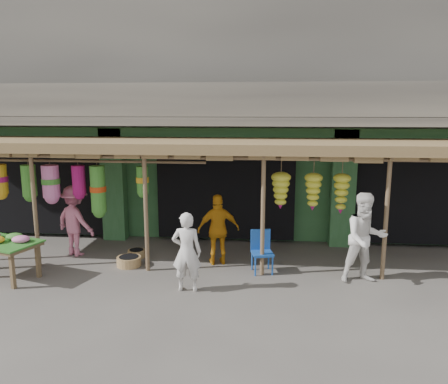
# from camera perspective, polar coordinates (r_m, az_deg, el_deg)

# --- Properties ---
(ground) EXTENTS (80.00, 80.00, 0.00)m
(ground) POSITION_cam_1_polar(r_m,az_deg,el_deg) (9.80, -0.97, -10.08)
(ground) COLOR #514C47
(ground) RESTS_ON ground
(building) EXTENTS (16.40, 6.80, 7.00)m
(building) POSITION_cam_1_polar(r_m,az_deg,el_deg) (14.00, 1.31, 10.31)
(building) COLOR gray
(building) RESTS_ON ground
(awning) EXTENTS (14.00, 2.70, 2.79)m
(awning) POSITION_cam_1_polar(r_m,az_deg,el_deg) (10.01, -1.40, 5.50)
(awning) COLOR brown
(awning) RESTS_ON ground
(flower_table) EXTENTS (1.76, 1.34, 0.94)m
(flower_table) POSITION_cam_1_polar(r_m,az_deg,el_deg) (10.20, -26.96, -5.98)
(flower_table) COLOR brown
(flower_table) RESTS_ON ground
(blue_chair) EXTENTS (0.52, 0.53, 0.91)m
(blue_chair) POSITION_cam_1_polar(r_m,az_deg,el_deg) (9.58, 4.92, -7.39)
(blue_chair) COLOR #1A4FAF
(blue_chair) RESTS_ON ground
(basket_mid) EXTENTS (0.65, 0.65, 0.21)m
(basket_mid) POSITION_cam_1_polar(r_m,az_deg,el_deg) (10.21, -12.30, -8.83)
(basket_mid) COLOR brown
(basket_mid) RESTS_ON ground
(basket_right) EXTENTS (0.42, 0.42, 0.19)m
(basket_right) POSITION_cam_1_polar(r_m,az_deg,el_deg) (10.73, -11.37, -7.90)
(basket_right) COLOR #A88F4E
(basket_right) RESTS_ON ground
(person_front) EXTENTS (0.58, 0.39, 1.57)m
(person_front) POSITION_cam_1_polar(r_m,az_deg,el_deg) (8.51, -4.89, -7.80)
(person_front) COLOR silver
(person_front) RESTS_ON ground
(person_right) EXTENTS (1.03, 0.87, 1.85)m
(person_right) POSITION_cam_1_polar(r_m,az_deg,el_deg) (9.30, 17.96, -5.76)
(person_right) COLOR white
(person_right) RESTS_ON ground
(person_vendor) EXTENTS (1.02, 0.62, 1.62)m
(person_vendor) POSITION_cam_1_polar(r_m,az_deg,el_deg) (9.90, -0.73, -4.93)
(person_vendor) COLOR orange
(person_vendor) RESTS_ON ground
(person_shopper) EXTENTS (1.27, 1.04, 1.71)m
(person_shopper) POSITION_cam_1_polar(r_m,az_deg,el_deg) (11.09, -18.88, -3.56)
(person_shopper) COLOR #D06E8B
(person_shopper) RESTS_ON ground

